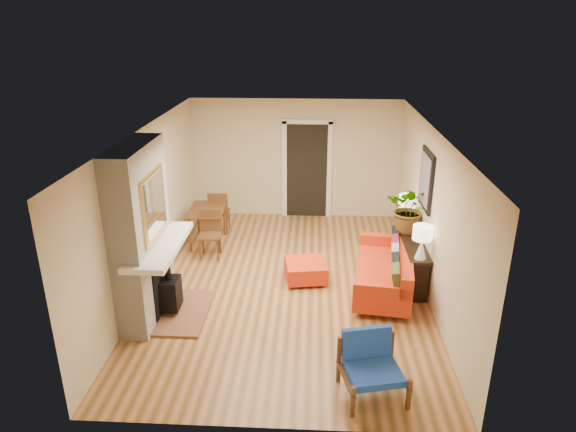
# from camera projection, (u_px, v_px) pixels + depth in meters

# --- Properties ---
(room_shell) EXTENTS (6.50, 6.50, 6.50)m
(room_shell) POSITION_uv_depth(u_px,v_px,m) (324.00, 170.00, 10.60)
(room_shell) COLOR #C67F4C
(room_shell) RESTS_ON ground
(fireplace) EXTENTS (1.09, 1.68, 2.60)m
(fireplace) POSITION_uv_depth(u_px,v_px,m) (144.00, 238.00, 7.35)
(fireplace) COLOR white
(fireplace) RESTS_ON ground
(sofa) EXTENTS (1.12, 2.10, 0.79)m
(sofa) POSITION_uv_depth(u_px,v_px,m) (388.00, 270.00, 8.34)
(sofa) COLOR silver
(sofa) RESTS_ON ground
(ottoman) EXTENTS (0.76, 0.76, 0.34)m
(ottoman) POSITION_uv_depth(u_px,v_px,m) (306.00, 270.00, 8.69)
(ottoman) COLOR silver
(ottoman) RESTS_ON ground
(blue_chair) EXTENTS (0.84, 0.83, 0.74)m
(blue_chair) POSITION_uv_depth(u_px,v_px,m) (371.00, 362.00, 6.05)
(blue_chair) COLOR brown
(blue_chair) RESTS_ON ground
(dining_table) EXTENTS (0.72, 1.66, 0.89)m
(dining_table) POSITION_uv_depth(u_px,v_px,m) (211.00, 216.00, 9.97)
(dining_table) COLOR brown
(dining_table) RESTS_ON ground
(console_table) EXTENTS (0.34, 1.85, 0.72)m
(console_table) POSITION_uv_depth(u_px,v_px,m) (411.00, 246.00, 8.66)
(console_table) COLOR black
(console_table) RESTS_ON ground
(lamp_near) EXTENTS (0.30, 0.30, 0.54)m
(lamp_near) POSITION_uv_depth(u_px,v_px,m) (422.00, 238.00, 7.77)
(lamp_near) COLOR white
(lamp_near) RESTS_ON console_table
(lamp_far) EXTENTS (0.30, 0.30, 0.54)m
(lamp_far) POSITION_uv_depth(u_px,v_px,m) (407.00, 206.00, 9.10)
(lamp_far) COLOR white
(lamp_far) RESTS_ON console_table
(houseplant) EXTENTS (0.94, 0.87, 0.85)m
(houseplant) POSITION_uv_depth(u_px,v_px,m) (410.00, 209.00, 8.71)
(houseplant) COLOR #1E5919
(houseplant) RESTS_ON console_table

